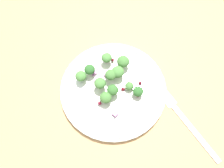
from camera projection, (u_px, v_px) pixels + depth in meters
ground_plane at (105, 97)px, 55.00cm from camera, size 180.00×180.00×2.00cm
plate at (112, 87)px, 53.99cm from camera, size 24.65×24.65×1.70cm
dressing_pool at (112, 86)px, 53.59cm from camera, size 14.30×14.30×0.20cm
broccoli_floret_0 at (81, 76)px, 52.62cm from camera, size 2.56×2.56×2.59cm
broccoli_floret_1 at (99, 84)px, 51.39cm from camera, size 2.63×2.63×2.66cm
broccoli_floret_2 at (113, 90)px, 50.97cm from camera, size 2.57×2.57×2.61cm
broccoli_floret_3 at (138, 92)px, 51.36cm from camera, size 2.40×2.40×2.43cm
broccoli_floret_4 at (107, 58)px, 54.25cm from camera, size 2.50×2.50×2.53cm
broccoli_floret_5 at (89, 70)px, 53.03cm from camera, size 2.47×2.47×2.51cm
broccoli_floret_6 at (111, 75)px, 52.38cm from camera, size 2.60×2.60×2.63cm
broccoli_floret_7 at (129, 86)px, 52.28cm from camera, size 1.99×1.99×2.01cm
broccoli_floret_8 at (106, 98)px, 50.48cm from camera, size 2.66×2.66×2.69cm
broccoli_floret_9 at (118, 72)px, 52.76cm from camera, size 2.93×2.93×2.96cm
broccoli_floret_10 at (123, 62)px, 53.83cm from camera, size 2.94×2.94×2.97cm
cranberry_0 at (122, 65)px, 55.51cm from camera, size 0.78×0.78×0.78cm
cranberry_1 at (138, 95)px, 52.02cm from camera, size 0.83×0.83×0.83cm
cranberry_2 at (140, 83)px, 53.55cm from camera, size 0.80×0.80×0.80cm
cranberry_3 at (123, 89)px, 52.84cm from camera, size 0.89×0.89×0.89cm
cranberry_4 at (102, 99)px, 51.64cm from camera, size 0.91×0.91×0.91cm
cranberry_5 at (113, 60)px, 55.60cm from camera, size 0.76×0.76×0.76cm
cranberry_6 at (100, 103)px, 51.08cm from camera, size 0.81×0.81×0.81cm
onion_bit_0 at (107, 60)px, 56.07cm from camera, size 1.22×1.43×0.47cm
onion_bit_1 at (98, 68)px, 55.43cm from camera, size 0.96×1.33×0.33cm
onion_bit_2 at (115, 114)px, 50.44cm from camera, size 1.29×1.34×0.57cm
onion_bit_3 at (96, 82)px, 53.73cm from camera, size 1.47×1.44×0.42cm
onion_bit_4 at (106, 75)px, 54.13cm from camera, size 1.04×1.06×0.45cm
onion_bit_5 at (94, 73)px, 54.31cm from camera, size 1.32×1.40×0.53cm
fork at (186, 121)px, 51.32cm from camera, size 18.63×2.46×0.50cm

